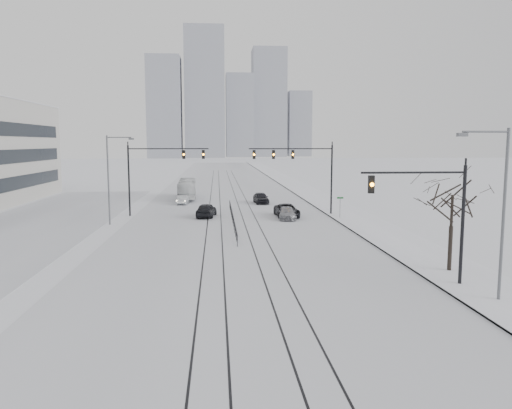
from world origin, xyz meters
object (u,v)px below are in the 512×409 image
Objects in this scene: bare_tree at (452,203)px; sedan_nb_front at (287,211)px; traffic_mast_near at (436,208)px; sedan_nb_far at (261,198)px; sedan_nb_right at (287,213)px; sedan_sb_outer at (183,200)px; sedan_sb_inner at (206,210)px; box_truck at (187,189)px.

bare_tree reaches higher than sedan_nb_front.
traffic_mast_near reaches higher than sedan_nb_far.
sedan_sb_outer is at bearing 134.38° from sedan_nb_right.
sedan_nb_front reaches higher than sedan_sb_outer.
box_truck reaches higher than sedan_sb_inner.
traffic_mast_near is at bearing -82.71° from sedan_nb_front.
sedan_sb_inner is at bearing 170.52° from sedan_nb_right.
sedan_nb_far is at bearing -176.08° from sedan_sb_outer.
sedan_sb_inner reaches higher than sedan_nb_front.
sedan_sb_outer is 10.62m from sedan_nb_far.
sedan_nb_far is 12.23m from box_truck.
sedan_nb_right is (-4.81, 26.29, -3.91)m from traffic_mast_near.
sedan_nb_far is 0.42× the size of box_truck.
box_truck is (0.20, 6.38, 0.85)m from sedan_sb_outer.
traffic_mast_near is 44.14m from sedan_sb_outer.
sedan_sb_inner is at bearing 174.25° from sedan_nb_front.
sedan_sb_outer is 0.83× the size of sedan_nb_far.
sedan_sb_inner is at bearing 109.53° from sedan_sb_outer.
bare_tree is 1.38× the size of sedan_nb_far.
bare_tree is at bearing -81.16° from sedan_nb_far.
box_truck reaches higher than sedan_nb_far.
bare_tree is at bearing -76.32° from sedan_nb_front.
box_truck is at bearing 124.00° from sedan_nb_right.
sedan_sb_inner reaches higher than sedan_nb_right.
sedan_nb_far is (-6.39, 40.55, -3.81)m from traffic_mast_near.
sedan_nb_front is at bearing 138.09° from sedan_sb_outer.
bare_tree is at bearing 51.24° from traffic_mast_near.
sedan_sb_outer is (-3.41, 12.18, -0.17)m from sedan_sb_inner.
traffic_mast_near reaches higher than sedan_sb_outer.
sedan_nb_front is 22.70m from box_truck.
sedan_sb_inner is at bearing 115.60° from traffic_mast_near.
sedan_nb_far is at bearing 100.14° from sedan_nb_right.
bare_tree reaches higher than sedan_nb_right.
sedan_nb_front is at bearing -174.73° from sedan_sb_inner.
sedan_nb_far reaches higher than sedan_nb_right.
sedan_nb_far is (-1.78, 12.76, 0.04)m from sedan_nb_front.
sedan_sb_outer is at bearing 132.10° from sedan_nb_front.
sedan_nb_right is at bearing 134.41° from sedan_sb_outer.
box_truck reaches higher than sedan_sb_outer.
bare_tree is 24.68m from sedan_nb_right.
sedan_nb_right is at bearing -88.05° from sedan_nb_far.
traffic_mast_near is 1.15× the size of bare_tree.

